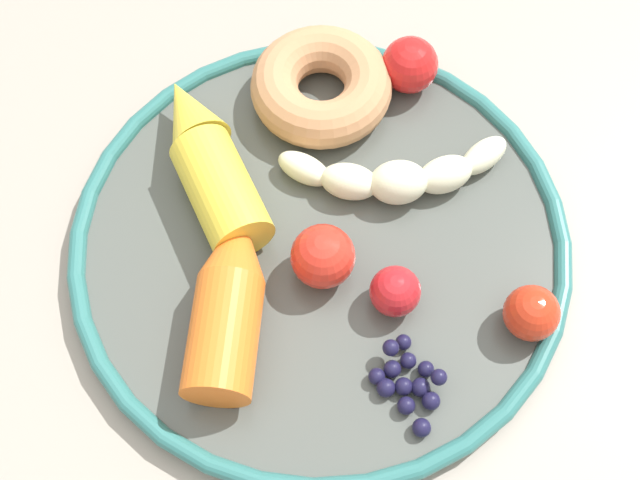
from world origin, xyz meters
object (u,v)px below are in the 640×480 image
Objects in this scene: plate at (320,242)px; tomato_mid at (414,67)px; tomato_near at (321,259)px; donut at (321,86)px; dining_table at (284,303)px; tomato_far at (395,291)px; tomato_extra at (532,313)px; carrot_orange at (229,299)px; blueberry_pile at (408,382)px; banana at (397,175)px; carrot_yellow at (209,157)px.

tomato_mid is at bearing 7.54° from plate.
donut is at bearing 34.95° from tomato_near.
donut is 0.07m from tomato_mid.
dining_table is 0.11m from plate.
tomato_near reaches higher than tomato_far.
tomato_near is 1.18× the size of tomato_extra.
carrot_orange is 0.12m from blueberry_pile.
donut reaches higher than blueberry_pile.
tomato_near is at bearing -145.05° from donut.
banana is at bearing 72.68° from tomato_extra.
tomato_mid is (0.22, 0.00, -0.00)m from carrot_orange.
carrot_orange is 2.50× the size of blueberry_pile.
tomato_mid reaches higher than blueberry_pile.
plate is at bearing 100.66° from tomato_extra.
banana is at bearing -13.69° from carrot_orange.
tomato_extra is at bearing -108.02° from donut.
tomato_far is at bearing -84.70° from dining_table.
dining_table is at bearing -159.02° from donut.
donut is 0.14m from tomato_near.
carrot_orange and carrot_yellow have the same top height.
blueberry_pile is at bearing -131.04° from donut.
donut is 2.42× the size of tomato_near.
carrot_yellow is at bearing 96.62° from tomato_extra.
donut is 2.47× the size of tomato_mid.
carrot_yellow reaches higher than blueberry_pile.
tomato_extra is at bearing -79.34° from plate.
carrot_orange is 3.11× the size of tomato_near.
tomato_far is (-0.01, -0.15, -0.00)m from carrot_yellow.
donut reaches higher than dining_table.
donut is at bearing -15.46° from carrot_yellow.
tomato_near and tomato_mid have the same top height.
dining_table is at bearing 74.63° from blueberry_pile.
carrot_orange is at bearing -179.28° from tomato_mid.
banana is 0.09m from tomato_far.
plate is 2.58× the size of carrot_orange.
plate is at bearing -89.79° from carrot_yellow.
carrot_orange is 0.06m from tomato_near.
tomato_mid is at bearing 25.14° from banana.
tomato_extra reaches higher than banana.
blueberry_pile is (-0.03, -0.12, 0.11)m from dining_table.
carrot_yellow is 0.23m from tomato_extra.
carrot_yellow is 4.22× the size of tomato_far.
carrot_orange is at bearing 150.99° from tomato_near.
carrot_yellow is 0.11m from tomato_near.
blueberry_pile is (-0.05, -0.10, 0.01)m from plate.
tomato_far is at bearing -148.03° from banana.
tomato_mid is at bearing 53.88° from tomato_extra.
plate reaches higher than dining_table.
tomato_extra is (0.03, -0.23, -0.00)m from carrot_yellow.
banana is at bearing -58.96° from carrot_yellow.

